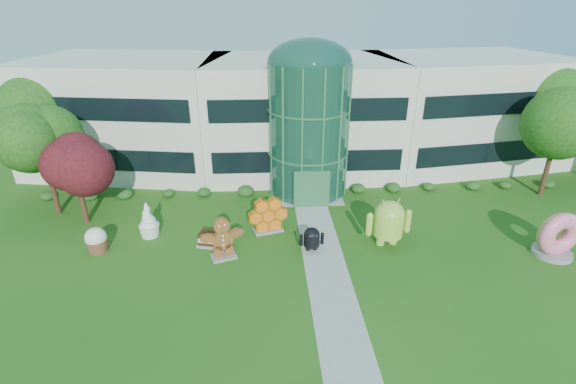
{
  "coord_description": "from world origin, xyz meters",
  "views": [
    {
      "loc": [
        -3.27,
        -18.12,
        13.84
      ],
      "look_at": [
        -1.87,
        6.0,
        2.6
      ],
      "focal_mm": 26.0,
      "sensor_mm": 36.0,
      "label": 1
    }
  ],
  "objects_px": {
    "android_green": "(389,220)",
    "gingerbread": "(222,238)",
    "android_black": "(312,237)",
    "donut": "(558,234)"
  },
  "relations": [
    {
      "from": "android_green",
      "to": "gingerbread",
      "type": "xyz_separation_m",
      "value": [
        -9.98,
        -0.94,
        -0.36
      ]
    },
    {
      "from": "android_black",
      "to": "gingerbread",
      "type": "height_order",
      "value": "gingerbread"
    },
    {
      "from": "donut",
      "to": "android_green",
      "type": "bearing_deg",
      "value": 160.66
    },
    {
      "from": "android_green",
      "to": "donut",
      "type": "relative_size",
      "value": 1.18
    },
    {
      "from": "donut",
      "to": "android_black",
      "type": "bearing_deg",
      "value": 166.12
    },
    {
      "from": "android_black",
      "to": "gingerbread",
      "type": "xyz_separation_m",
      "value": [
        -5.24,
        -0.45,
        0.44
      ]
    },
    {
      "from": "android_black",
      "to": "donut",
      "type": "bearing_deg",
      "value": -10.47
    },
    {
      "from": "android_black",
      "to": "donut",
      "type": "distance_m",
      "value": 14.29
    },
    {
      "from": "android_black",
      "to": "gingerbread",
      "type": "distance_m",
      "value": 5.28
    },
    {
      "from": "android_green",
      "to": "android_black",
      "type": "height_order",
      "value": "android_green"
    }
  ]
}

